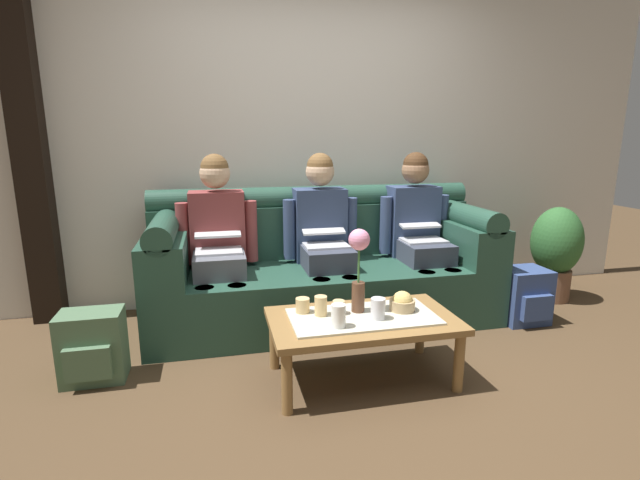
% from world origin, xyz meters
% --- Properties ---
extents(ground_plane, '(14.00, 14.00, 0.00)m').
position_xyz_m(ground_plane, '(0.00, 0.00, 0.00)').
color(ground_plane, '#4C3823').
extents(back_wall_patterned, '(6.00, 0.12, 2.90)m').
position_xyz_m(back_wall_patterned, '(0.00, 1.70, 1.45)').
color(back_wall_patterned, silver).
rests_on(back_wall_patterned, ground_plane).
extents(timber_pillar, '(0.20, 0.20, 2.90)m').
position_xyz_m(timber_pillar, '(-1.99, 1.58, 1.45)').
color(timber_pillar, black).
rests_on(timber_pillar, ground_plane).
extents(couch, '(2.47, 0.88, 0.96)m').
position_xyz_m(couch, '(0.00, 1.17, 0.37)').
color(couch, '#234738').
rests_on(couch, ground_plane).
extents(person_left, '(0.56, 0.67, 1.22)m').
position_xyz_m(person_left, '(-0.75, 1.16, 0.66)').
color(person_left, '#595B66').
rests_on(person_left, ground_plane).
extents(person_middle, '(0.56, 0.67, 1.22)m').
position_xyz_m(person_middle, '(0.00, 1.17, 0.66)').
color(person_middle, '#383D4C').
rests_on(person_middle, ground_plane).
extents(person_right, '(0.56, 0.67, 1.22)m').
position_xyz_m(person_right, '(0.75, 1.16, 0.66)').
color(person_right, '#383D4C').
rests_on(person_right, ground_plane).
extents(coffee_table, '(1.02, 0.58, 0.38)m').
position_xyz_m(coffee_table, '(0.00, 0.21, 0.33)').
color(coffee_table, olive).
rests_on(coffee_table, ground_plane).
extents(flower_vase, '(0.12, 0.12, 0.47)m').
position_xyz_m(flower_vase, '(-0.01, 0.28, 0.67)').
color(flower_vase, brown).
rests_on(flower_vase, coffee_table).
extents(snack_bowl, '(0.14, 0.14, 0.12)m').
position_xyz_m(snack_bowl, '(0.24, 0.24, 0.42)').
color(snack_bowl, tan).
rests_on(snack_bowl, coffee_table).
extents(cup_near_left, '(0.07, 0.07, 0.11)m').
position_xyz_m(cup_near_left, '(-0.22, 0.27, 0.43)').
color(cup_near_left, '#DBB77A').
rests_on(cup_near_left, coffee_table).
extents(cup_near_right, '(0.07, 0.07, 0.12)m').
position_xyz_m(cup_near_right, '(-0.17, 0.10, 0.44)').
color(cup_near_right, white).
rests_on(cup_near_right, coffee_table).
extents(cup_far_center, '(0.07, 0.07, 0.08)m').
position_xyz_m(cup_far_center, '(-0.12, 0.27, 0.42)').
color(cup_far_center, '#DBB77A').
rests_on(cup_far_center, coffee_table).
extents(cup_far_left, '(0.08, 0.08, 0.11)m').
position_xyz_m(cup_far_left, '(0.06, 0.15, 0.44)').
color(cup_far_left, silver).
rests_on(cup_far_left, coffee_table).
extents(cup_far_right, '(0.08, 0.08, 0.08)m').
position_xyz_m(cup_far_right, '(-0.31, 0.33, 0.42)').
color(cup_far_right, '#DBB77A').
rests_on(cup_far_right, coffee_table).
extents(backpack_right, '(0.32, 0.32, 0.40)m').
position_xyz_m(backpack_right, '(1.41, 0.74, 0.20)').
color(backpack_right, '#33477A').
rests_on(backpack_right, ground_plane).
extents(backpack_left, '(0.33, 0.27, 0.40)m').
position_xyz_m(backpack_left, '(-1.46, 0.54, 0.20)').
color(backpack_left, '#4C6B4C').
rests_on(backpack_left, ground_plane).
extents(potted_plant, '(0.40, 0.40, 0.78)m').
position_xyz_m(potted_plant, '(1.96, 1.11, 0.43)').
color(potted_plant, brown).
rests_on(potted_plant, ground_plane).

